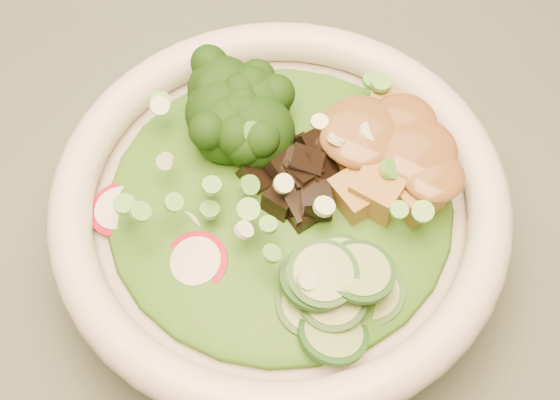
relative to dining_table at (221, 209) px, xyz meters
The scene contains 10 objects.
dining_table is the anchor object (origin of this frame).
salad_bowl 0.19m from the dining_table, 28.73° to the right, with size 0.28×0.28×0.07m.
lettuce_bed 0.21m from the dining_table, 28.73° to the right, with size 0.21×0.21×0.02m, color #1A5812.
broccoli_florets 0.20m from the dining_table, 23.63° to the right, with size 0.08×0.07×0.05m, color black, non-canonical shape.
radish_slices 0.22m from the dining_table, 61.94° to the right, with size 0.11×0.04×0.02m, color maroon, non-canonical shape.
cucumber_slices 0.26m from the dining_table, 31.31° to the right, with size 0.07×0.07×0.04m, color #8DAF61, non-canonical shape.
mushroom_heap 0.22m from the dining_table, 22.22° to the right, with size 0.07×0.07×0.04m, color black, non-canonical shape.
tofu_cubes 0.23m from the dining_table, ahead, with size 0.09×0.06×0.04m, color olive, non-canonical shape.
peanut_sauce 0.24m from the dining_table, ahead, with size 0.07×0.06×0.02m, color brown.
scallion_garnish 0.23m from the dining_table, 28.73° to the right, with size 0.20×0.20×0.02m, color #58B23F, non-canonical shape.
Camera 1 is at (0.23, -0.25, 1.21)m, focal length 50.00 mm.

